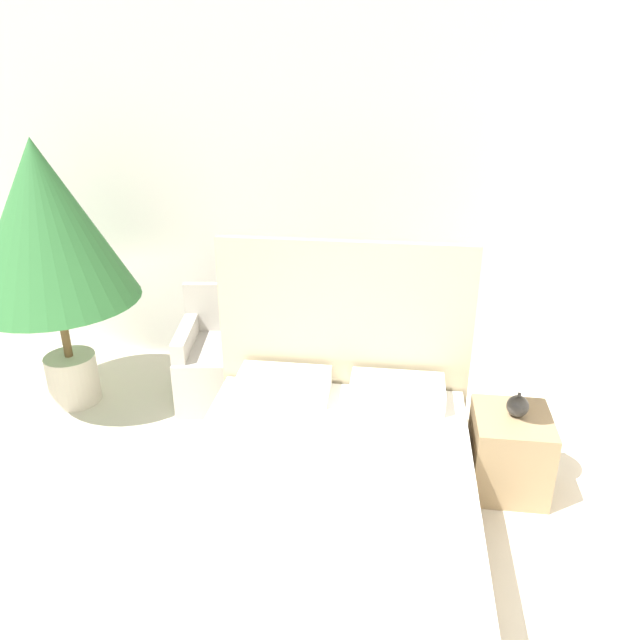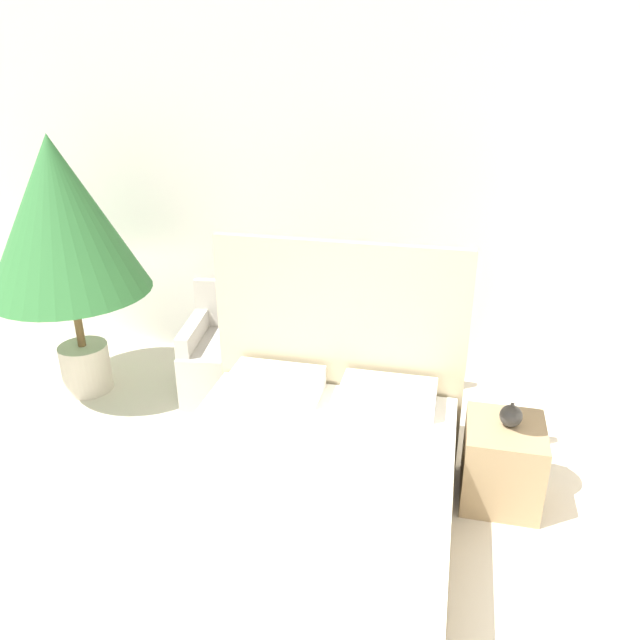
# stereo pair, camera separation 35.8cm
# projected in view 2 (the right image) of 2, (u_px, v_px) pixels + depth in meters

# --- Properties ---
(wall_back) EXTENTS (10.00, 0.06, 2.90)m
(wall_back) POSITION_uv_depth(u_px,v_px,m) (359.00, 195.00, 4.77)
(wall_back) COLOR silver
(wall_back) RESTS_ON ground_plane
(bed) EXTENTS (1.56, 2.07, 1.46)m
(bed) POSITION_uv_depth(u_px,v_px,m) (302.00, 505.00, 3.24)
(bed) COLOR #8C7A5B
(bed) RESTS_ON ground_plane
(armchair_near_window_left) EXTENTS (0.76, 0.75, 0.82)m
(armchair_near_window_left) POSITION_uv_depth(u_px,v_px,m) (233.00, 361.00, 4.81)
(armchair_near_window_left) COLOR #B7B2A8
(armchair_near_window_left) RESTS_ON ground_plane
(armchair_near_window_right) EXTENTS (0.71, 0.69, 0.82)m
(armchair_near_window_right) POSITION_uv_depth(u_px,v_px,m) (379.00, 377.00, 4.58)
(armchair_near_window_right) COLOR #B7B2A8
(armchair_near_window_right) RESTS_ON ground_plane
(potted_palm) EXTENTS (1.16, 1.16, 1.96)m
(potted_palm) POSITION_uv_depth(u_px,v_px,m) (61.00, 222.00, 4.40)
(potted_palm) COLOR beige
(potted_palm) RESTS_ON ground_plane
(nightstand) EXTENTS (0.45, 0.48, 0.50)m
(nightstand) POSITION_uv_depth(u_px,v_px,m) (502.00, 462.00, 3.67)
(nightstand) COLOR #937A56
(nightstand) RESTS_ON ground_plane
(table_lamp) EXTENTS (0.32, 0.32, 0.50)m
(table_lamp) POSITION_uv_depth(u_px,v_px,m) (517.00, 372.00, 3.44)
(table_lamp) COLOR #333333
(table_lamp) RESTS_ON nightstand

